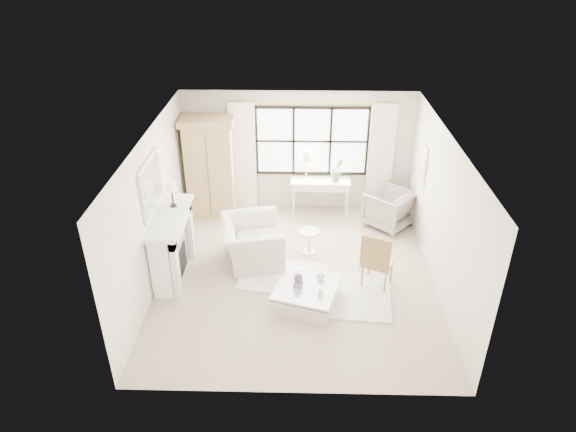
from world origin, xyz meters
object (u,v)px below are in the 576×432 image
club_armchair (252,242)px  coffee_table (307,296)px  armoire (210,166)px  console_table (320,196)px

club_armchair → coffee_table: bearing=-153.1°
coffee_table → club_armchair: bearing=144.7°
armoire → club_armchair: bearing=-61.9°
club_armchair → armoire: bearing=18.2°
armoire → club_armchair: size_ratio=1.78×
club_armchair → console_table: bearing=-45.9°
armoire → console_table: size_ratio=1.71×
armoire → coffee_table: 3.92m
console_table → armoire: bearing=-176.8°
club_armchair → coffee_table: club_armchair is taller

